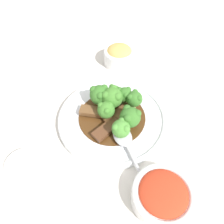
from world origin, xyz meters
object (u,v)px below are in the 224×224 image
broccoli_floret_0 (106,110)px  serving_spoon (125,142)px  broccoli_floret_4 (121,128)px  broccoli_floret_6 (125,94)px  side_bowl_kimchi (163,195)px  side_bowl_appetizer (119,55)px  broccoli_floret_5 (114,92)px  sauce_dish (22,164)px  beef_strip_0 (122,112)px  beef_strip_3 (105,130)px  broccoli_floret_7 (134,99)px  beef_strip_1 (116,120)px  main_plate (112,118)px  beef_strip_2 (94,112)px  broccoli_floret_3 (100,95)px  broccoli_floret_1 (112,97)px  broccoli_floret_2 (130,117)px

broccoli_floret_0 → serving_spoon: (-0.07, 0.06, -0.02)m
broccoli_floret_4 → broccoli_floret_6: (0.02, -0.10, 0.00)m
side_bowl_kimchi → side_bowl_appetizer: (0.21, -0.37, 0.01)m
broccoli_floret_0 → broccoli_floret_5: broccoli_floret_0 is taller
sauce_dish → beef_strip_0: bearing=-130.1°
beef_strip_3 → broccoli_floret_6: broccoli_floret_6 is taller
side_bowl_kimchi → sauce_dish: bearing=5.6°
beef_strip_3 → broccoli_floret_7: broccoli_floret_7 is taller
beef_strip_3 → broccoli_floret_4: (-0.04, -0.00, 0.02)m
serving_spoon → beef_strip_1: bearing=-52.9°
main_plate → side_bowl_kimchi: bearing=135.7°
broccoli_floret_0 → side_bowl_appetizer: (0.04, -0.23, -0.02)m
beef_strip_0 → broccoli_floret_5: 0.06m
beef_strip_0 → beef_strip_2: bearing=19.4°
side_bowl_appetizer → sauce_dish: (0.09, 0.40, -0.02)m
broccoli_floret_3 → sauce_dish: 0.24m
main_plate → broccoli_floret_5: 0.07m
beef_strip_0 → broccoli_floret_1: broccoli_floret_1 is taller
broccoli_floret_0 → broccoli_floret_6: broccoli_floret_6 is taller
beef_strip_3 → broccoli_floret_4: 0.04m
beef_strip_0 → beef_strip_2: beef_strip_2 is taller
broccoli_floret_6 → broccoli_floret_7: (-0.03, 0.01, 0.00)m
beef_strip_0 → broccoli_floret_4: bearing=104.1°
broccoli_floret_1 → broccoli_floret_2: (-0.06, 0.04, -0.00)m
beef_strip_3 → side_bowl_appetizer: bearing=-78.9°
broccoli_floret_3 → broccoli_floret_0: bearing=129.9°
broccoli_floret_6 → side_bowl_appetizer: bearing=-67.8°
broccoli_floret_0 → broccoli_floret_4: (-0.05, 0.04, 0.00)m
beef_strip_3 → broccoli_floret_3: bearing=-62.1°
broccoli_floret_3 → side_bowl_appetizer: (0.01, -0.19, -0.02)m
beef_strip_1 → broccoli_floret_0: broccoli_floret_0 is taller
beef_strip_1 → side_bowl_appetizer: size_ratio=0.67×
broccoli_floret_0 → broccoli_floret_5: bearing=-89.0°
sauce_dish → beef_strip_2: bearing=-119.9°
broccoli_floret_3 → sauce_dish: (0.10, 0.21, -0.04)m
beef_strip_3 → broccoli_floret_2: (-0.05, -0.04, 0.03)m
broccoli_floret_6 → sauce_dish: size_ratio=0.66×
broccoli_floret_3 → side_bowl_kimchi: (-0.20, 0.18, -0.03)m
broccoli_floret_4 → side_bowl_appetizer: broccoli_floret_4 is taller
broccoli_floret_7 → sauce_dish: size_ratio=0.68×
beef_strip_1 → beef_strip_3: bearing=69.2°
broccoli_floret_7 → side_bowl_appetizer: (0.10, -0.18, -0.02)m
beef_strip_2 → broccoli_floret_6: broccoli_floret_6 is taller
broccoli_floret_4 → side_bowl_kimchi: (-0.12, 0.10, -0.02)m
beef_strip_2 → beef_strip_3: beef_strip_2 is taller
broccoli_floret_2 → beef_strip_2: bearing=-3.1°
beef_strip_3 → broccoli_floret_4: broccoli_floret_4 is taller
side_bowl_appetizer → broccoli_floret_1: bearing=103.0°
beef_strip_3 → beef_strip_2: bearing=-44.9°
beef_strip_1 → broccoli_floret_0: 0.03m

